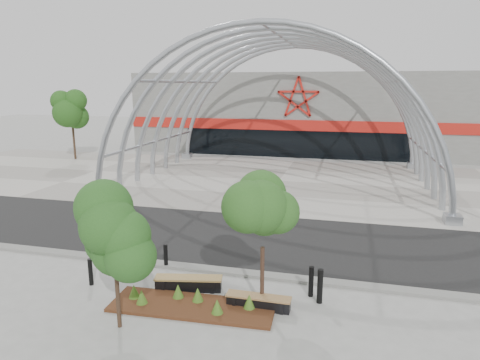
{
  "coord_description": "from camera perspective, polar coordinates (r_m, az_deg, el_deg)",
  "views": [
    {
      "loc": [
        4.7,
        -14.48,
        6.88
      ],
      "look_at": [
        0.0,
        4.0,
        2.6
      ],
      "focal_mm": 32.0,
      "sensor_mm": 36.0,
      "label": 1
    }
  ],
  "objects": [
    {
      "name": "ground",
      "position": [
        16.71,
        -3.46,
        -11.69
      ],
      "size": [
        140.0,
        140.0,
        0.0
      ],
      "primitive_type": "plane",
      "color": "gray",
      "rests_on": "ground"
    },
    {
      "name": "bollard_3",
      "position": [
        14.68,
        9.46,
        -13.21
      ],
      "size": [
        0.17,
        0.17,
        1.04
      ],
      "primitive_type": "cylinder",
      "color": "black",
      "rests_on": "ground"
    },
    {
      "name": "street_tree_0",
      "position": [
        12.43,
        -16.48,
        -7.37
      ],
      "size": [
        1.67,
        1.67,
        3.81
      ],
      "color": "black",
      "rests_on": "ground"
    },
    {
      "name": "bg_tree_0",
      "position": [
        42.48,
        -21.57,
        8.76
      ],
      "size": [
        3.0,
        3.0,
        6.45
      ],
      "color": "black",
      "rests_on": "ground"
    },
    {
      "name": "bench_1",
      "position": [
        13.94,
        2.48,
        -15.96
      ],
      "size": [
        2.05,
        0.45,
        0.43
      ],
      "color": "black",
      "rests_on": "ground"
    },
    {
      "name": "bollard_0",
      "position": [
        16.12,
        -19.3,
        -11.5
      ],
      "size": [
        0.15,
        0.15,
        0.96
      ],
      "primitive_type": "cylinder",
      "color": "black",
      "rests_on": "ground"
    },
    {
      "name": "arena_building",
      "position": [
        48.25,
        8.77,
        9.07
      ],
      "size": [
        34.0,
        15.24,
        8.0
      ],
      "color": "slate",
      "rests_on": "ground"
    },
    {
      "name": "planting_bed",
      "position": [
        14.1,
        -6.66,
        -16.04
      ],
      "size": [
        5.25,
        1.84,
        0.55
      ],
      "color": "#3F1C0F",
      "rests_on": "ground"
    },
    {
      "name": "forecourt",
      "position": [
        31.11,
        5.23,
        -0.14
      ],
      "size": [
        60.0,
        17.0,
        0.04
      ],
      "primitive_type": "cube",
      "color": "gray",
      "rests_on": "ground"
    },
    {
      "name": "bench_0",
      "position": [
        15.11,
        -6.87,
        -13.55
      ],
      "size": [
        2.35,
        0.96,
        0.48
      ],
      "color": "black",
      "rests_on": "ground"
    },
    {
      "name": "vault_canopy",
      "position": [
        31.11,
        5.23,
        -0.14
      ],
      "size": [
        20.8,
        15.8,
        20.36
      ],
      "color": "#A2A7AD",
      "rests_on": "ground"
    },
    {
      "name": "kerb",
      "position": [
        16.47,
        -3.73,
        -11.85
      ],
      "size": [
        60.0,
        0.5,
        0.12
      ],
      "primitive_type": "cube",
      "color": "slate",
      "rests_on": "ground"
    },
    {
      "name": "bollard_4",
      "position": [
        14.3,
        10.62,
        -13.75
      ],
      "size": [
        0.18,
        0.18,
        1.15
      ],
      "primitive_type": "cylinder",
      "color": "black",
      "rests_on": "ground"
    },
    {
      "name": "road",
      "position": [
        19.82,
        -0.36,
        -7.64
      ],
      "size": [
        140.0,
        7.0,
        0.02
      ],
      "primitive_type": "cube",
      "color": "black",
      "rests_on": "ground"
    },
    {
      "name": "bollard_2",
      "position": [
        16.81,
        -9.87,
        -9.96
      ],
      "size": [
        0.15,
        0.15,
        0.94
      ],
      "primitive_type": "cylinder",
      "color": "black",
      "rests_on": "ground"
    },
    {
      "name": "bollard_1",
      "position": [
        16.32,
        -12.72,
        -10.57
      ],
      "size": [
        0.17,
        0.17,
        1.06
      ],
      "primitive_type": "cylinder",
      "color": "black",
      "rests_on": "ground"
    },
    {
      "name": "street_tree_1",
      "position": [
        13.08,
        3.07,
        -5.67
      ],
      "size": [
        1.63,
        1.63,
        3.86
      ],
      "color": "black",
      "rests_on": "ground"
    }
  ]
}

